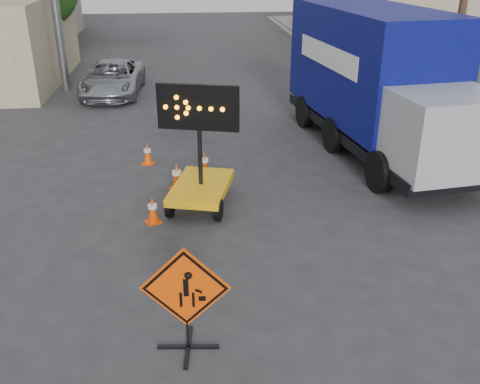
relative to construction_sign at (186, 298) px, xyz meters
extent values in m
plane|color=#2D2D30|center=(1.16, 0.27, -1.01)|extent=(100.00, 100.00, 0.00)
cube|color=gray|center=(8.36, 15.27, -0.95)|extent=(0.40, 60.00, 0.12)
cube|color=gray|center=(10.66, 15.27, -0.93)|extent=(4.00, 60.00, 0.15)
cube|color=beige|center=(14.16, 30.27, 1.29)|extent=(10.00, 14.00, 4.60)
cylinder|color=slate|center=(-5.34, 18.27, 2.39)|extent=(0.36, 0.36, 6.80)
cylinder|color=#4D3321|center=(9.16, 10.27, 3.49)|extent=(0.26, 0.26, 9.00)
cylinder|color=#4D3321|center=(-6.84, 22.27, 0.62)|extent=(0.28, 0.28, 3.25)
cylinder|color=#4D3321|center=(-7.84, 30.27, 0.79)|extent=(0.28, 0.28, 3.58)
cube|color=black|center=(0.00, 0.00, -0.98)|extent=(1.02, 0.17, 0.05)
cube|color=black|center=(0.00, 0.00, -0.98)|extent=(0.17, 1.02, 0.05)
cylinder|color=black|center=(0.00, 0.00, -0.61)|extent=(0.04, 0.04, 0.79)
cube|color=#FF4905|center=(0.00, 0.00, 0.19)|extent=(1.44, 0.18, 1.45)
cube|color=black|center=(0.00, 0.00, 0.19)|extent=(1.34, 0.14, 1.35)
cube|color=#F8AF0D|center=(0.43, 5.40, -0.51)|extent=(1.85, 2.47, 0.20)
cylinder|color=black|center=(0.43, 5.40, 0.75)|extent=(0.11, 0.11, 2.42)
cube|color=black|center=(0.43, 5.40, 1.58)|extent=(1.94, 0.62, 1.10)
imported|color=#ACAEB3|center=(-3.04, 17.20, -0.28)|extent=(2.66, 5.34, 1.45)
cube|color=black|center=(6.14, 8.84, -0.32)|extent=(3.88, 9.39, 0.34)
cube|color=#070E5B|center=(6.14, 9.75, 1.67)|extent=(3.73, 7.37, 3.42)
cube|color=#9EA0A5|center=(6.14, 5.20, 0.76)|extent=(2.86, 2.37, 2.05)
cube|color=#FF4905|center=(-0.76, 4.55, -0.99)|extent=(0.45, 0.45, 0.03)
cone|color=#FF4905|center=(-0.76, 4.55, -0.65)|extent=(0.27, 0.27, 0.65)
cylinder|color=silver|center=(-0.76, 4.55, -0.58)|extent=(0.22, 0.22, 0.10)
cube|color=#FF4905|center=(-0.19, 6.42, -0.99)|extent=(0.52, 0.52, 0.03)
cone|color=#FF4905|center=(-0.19, 6.42, -0.60)|extent=(0.31, 0.31, 0.75)
cylinder|color=silver|center=(-0.19, 6.42, -0.51)|extent=(0.25, 0.25, 0.11)
cube|color=#FF4905|center=(0.60, 7.38, -0.99)|extent=(0.40, 0.40, 0.03)
cone|color=#FF4905|center=(0.60, 7.38, -0.63)|extent=(0.28, 0.28, 0.69)
cylinder|color=silver|center=(0.60, 7.38, -0.55)|extent=(0.23, 0.23, 0.10)
cube|color=#FF4905|center=(-1.08, 8.44, -0.99)|extent=(0.44, 0.44, 0.03)
cone|color=#FF4905|center=(-1.08, 8.44, -0.66)|extent=(0.27, 0.27, 0.65)
cylinder|color=silver|center=(-1.08, 8.44, -0.58)|extent=(0.22, 0.22, 0.10)
camera|label=1|loc=(0.12, -7.01, 5.02)|focal=40.00mm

